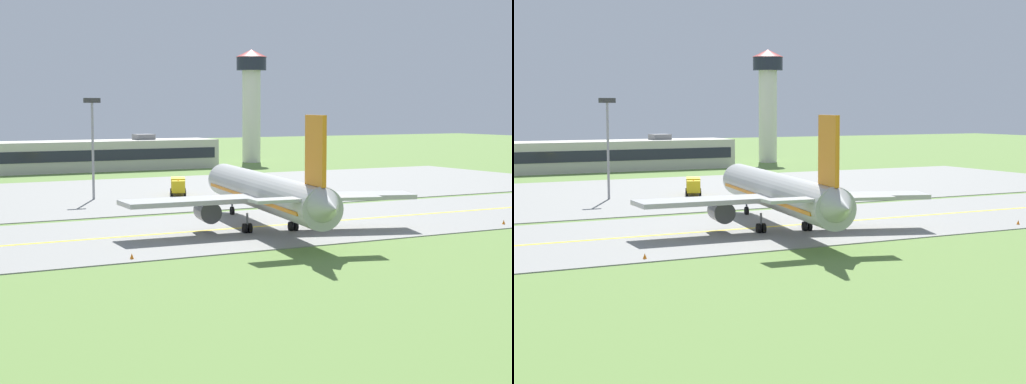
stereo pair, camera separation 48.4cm
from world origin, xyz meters
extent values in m
plane|color=olive|center=(0.00, 0.00, 0.00)|extent=(500.00, 500.00, 0.00)
cube|color=gray|center=(0.00, 0.00, 0.05)|extent=(240.00, 28.00, 0.10)
cube|color=gray|center=(10.00, 42.00, 0.05)|extent=(140.00, 52.00, 0.10)
cube|color=yellow|center=(0.00, 0.00, 0.11)|extent=(220.00, 0.60, 0.01)
cylinder|color=#ADADA8|center=(-0.76, -1.97, 4.20)|extent=(10.20, 34.15, 4.00)
cone|color=#ADADA8|center=(2.59, 15.92, 4.20)|extent=(4.21, 3.26, 3.80)
cone|color=#ADADA8|center=(-4.15, -20.05, 4.60)|extent=(3.93, 3.77, 3.40)
cube|color=orange|center=(-0.76, -1.97, 3.70)|extent=(9.77, 31.50, 0.36)
cube|color=#1E232D|center=(2.19, 13.76, 4.90)|extent=(3.67, 2.40, 0.70)
cube|color=#ADADA8|center=(-9.52, -2.56, 3.70)|extent=(15.20, 5.48, 0.50)
cylinder|color=#47474C|center=(-7.19, -0.97, 2.30)|extent=(2.89, 3.77, 2.30)
cylinder|color=black|center=(-6.89, 0.61, 2.30)|extent=(2.11, 0.63, 2.10)
cube|color=#ADADA8|center=(7.19, -5.70, 3.70)|extent=(15.75, 9.34, 0.50)
cylinder|color=#47474C|center=(5.59, -3.36, 2.30)|extent=(2.89, 3.77, 2.30)
cylinder|color=black|center=(5.89, -1.79, 2.30)|extent=(2.11, 0.63, 2.10)
cube|color=orange|center=(-3.53, -16.71, 9.45)|extent=(1.20, 4.40, 6.50)
cube|color=#ADADA8|center=(-6.71, -16.32, 5.00)|extent=(6.17, 2.88, 0.30)
cube|color=#ADADA8|center=(-0.42, -17.50, 5.00)|extent=(6.44, 4.02, 0.30)
cylinder|color=slate|center=(1.63, 10.81, 1.38)|extent=(0.24, 0.24, 1.65)
cylinder|color=black|center=(1.63, 10.81, 0.55)|extent=(0.55, 1.15, 1.10)
cylinder|color=slate|center=(-3.69, -3.45, 1.38)|extent=(0.24, 0.24, 1.65)
cylinder|color=black|center=(-3.96, -3.40, 0.55)|extent=(0.55, 1.15, 1.10)
cylinder|color=black|center=(-3.42, -3.50, 0.55)|extent=(0.55, 1.15, 1.10)
cylinder|color=slate|center=(1.43, -4.41, 1.38)|extent=(0.24, 0.24, 1.65)
cylinder|color=black|center=(1.16, -4.36, 0.55)|extent=(0.55, 1.15, 1.10)
cylinder|color=black|center=(1.70, -4.46, 0.55)|extent=(0.55, 1.15, 1.10)
cube|color=yellow|center=(4.39, 34.39, 1.50)|extent=(2.53, 2.41, 1.80)
cube|color=#1E232D|center=(4.11, 33.68, 1.81)|extent=(1.75, 0.80, 0.81)
cube|color=yellow|center=(5.51, 37.17, 1.60)|extent=(3.51, 4.68, 2.00)
cylinder|color=orange|center=(4.39, 34.39, 2.50)|extent=(0.20, 0.20, 0.18)
cylinder|color=black|center=(5.32, 34.02, 0.45)|extent=(0.61, 0.95, 0.90)
cylinder|color=black|center=(3.46, 34.76, 0.45)|extent=(0.61, 0.95, 0.90)
cylinder|color=black|center=(6.79, 37.56, 0.45)|extent=(0.61, 0.95, 0.90)
cylinder|color=black|center=(4.84, 38.34, 0.45)|extent=(0.61, 0.95, 0.90)
cube|color=beige|center=(10.21, 91.64, 3.15)|extent=(51.25, 11.44, 6.30)
cube|color=#1E232D|center=(10.21, 85.87, 3.47)|extent=(49.20, 0.10, 2.27)
cube|color=slate|center=(20.46, 91.64, 6.90)|extent=(4.00, 4.00, 1.20)
cylinder|color=silver|center=(51.06, 99.30, 11.07)|extent=(4.40, 4.40, 22.15)
cylinder|color=#1E232D|center=(51.06, 99.30, 23.75)|extent=(7.20, 7.20, 3.20)
cone|color=maroon|center=(51.06, 99.30, 26.25)|extent=(7.60, 7.60, 1.80)
cylinder|color=gray|center=(-8.19, 36.05, 7.00)|extent=(0.36, 0.36, 14.00)
cube|color=#333333|center=(-8.19, 36.05, 14.35)|extent=(2.40, 0.50, 0.70)
cone|color=orange|center=(-19.89, -12.54, 0.30)|extent=(0.44, 0.44, 0.60)
cone|color=orange|center=(25.14, -11.51, 0.30)|extent=(0.44, 0.44, 0.60)
camera|label=1|loc=(-44.91, -82.54, 13.45)|focal=59.42mm
camera|label=2|loc=(-44.49, -82.76, 13.45)|focal=59.42mm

